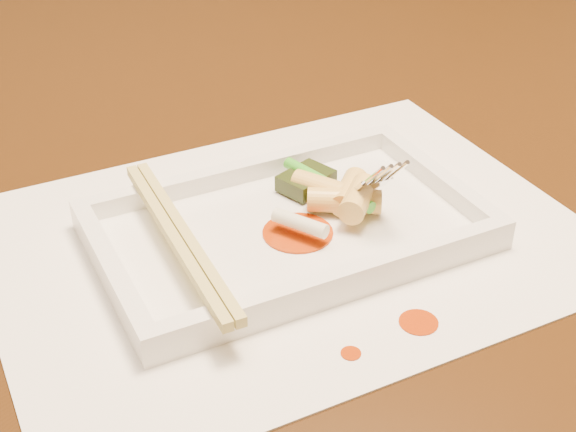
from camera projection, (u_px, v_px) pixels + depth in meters
name	position (u px, v px, depth m)	size (l,w,h in m)	color
table	(167.00, 249.00, 0.72)	(1.40, 0.90, 0.75)	black
placemat	(288.00, 239.00, 0.56)	(0.40, 0.30, 0.00)	white
sauce_splatter_a	(419.00, 322.00, 0.48)	(0.02, 0.02, 0.00)	#AB3205
sauce_splatter_b	(351.00, 353.00, 0.46)	(0.01, 0.01, 0.00)	#AB3205
plate_base	(288.00, 233.00, 0.55)	(0.26, 0.16, 0.01)	white
plate_rim_far	(244.00, 171.00, 0.60)	(0.26, 0.01, 0.01)	white
plate_rim_near	(342.00, 279.00, 0.49)	(0.26, 0.01, 0.01)	white
plate_rim_left	(111.00, 269.00, 0.50)	(0.01, 0.14, 0.01)	white
plate_rim_right	(437.00, 178.00, 0.59)	(0.01, 0.14, 0.01)	white
veg_piece	(306.00, 180.00, 0.59)	(0.04, 0.03, 0.01)	black
scallion_white	(300.00, 223.00, 0.53)	(0.01, 0.01, 0.04)	#EAEACC
scallion_green	(328.00, 184.00, 0.57)	(0.01, 0.01, 0.09)	green
chopstick_a	(173.00, 238.00, 0.51)	(0.01, 0.19, 0.01)	tan
chopstick_b	(185.00, 235.00, 0.51)	(0.01, 0.19, 0.01)	tan
fork	(367.00, 100.00, 0.55)	(0.09, 0.10, 0.14)	silver
sauce_blob_0	(298.00, 233.00, 0.55)	(0.05, 0.05, 0.00)	#AB3205
rice_cake_0	(344.00, 201.00, 0.56)	(0.02, 0.02, 0.05)	#F8DD74
rice_cake_1	(350.00, 192.00, 0.57)	(0.02, 0.02, 0.04)	#F8DD74
rice_cake_2	(358.00, 199.00, 0.55)	(0.02, 0.02, 0.04)	#F8DD74
rice_cake_3	(323.00, 188.00, 0.57)	(0.02, 0.02, 0.05)	#F8DD74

